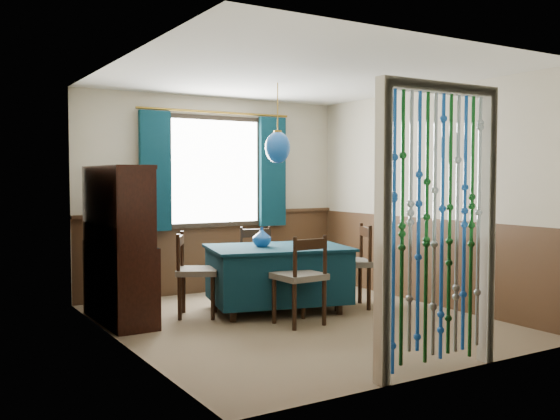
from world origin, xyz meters
TOP-DOWN VIEW (x-y plane):
  - floor at (0.00, 0.00)m, footprint 4.00×4.00m
  - ceiling at (0.00, 0.00)m, footprint 4.00×4.00m
  - wall_back at (0.00, 2.00)m, footprint 3.60×0.00m
  - wall_front at (0.00, -2.00)m, footprint 3.60×0.00m
  - wall_left at (-1.80, 0.00)m, footprint 0.00×4.00m
  - wall_right at (1.80, 0.00)m, footprint 0.00×4.00m
  - wainscot_back at (0.00, 1.99)m, footprint 3.60×0.00m
  - wainscot_front at (0.00, -1.99)m, footprint 3.60×0.00m
  - wainscot_left at (-1.79, 0.00)m, footprint 0.00×4.00m
  - wainscot_right at (1.79, 0.00)m, footprint 0.00×4.00m
  - window at (0.00, 1.95)m, footprint 1.32×0.12m
  - doorway at (0.00, -1.94)m, footprint 1.16×0.12m
  - dining_table at (0.08, 0.53)m, footprint 1.70×1.36m
  - chair_near at (-0.06, -0.15)m, footprint 0.47×0.45m
  - chair_far at (0.18, 1.13)m, footprint 0.52×0.51m
  - chair_left at (-0.80, 0.77)m, footprint 0.58×0.59m
  - chair_right at (0.91, 0.28)m, footprint 0.60×0.61m
  - sideboard at (-1.57, 0.94)m, footprint 0.44×1.22m
  - pendant_lamp at (0.08, 0.53)m, footprint 0.28×0.28m
  - vase_table at (-0.08, 0.61)m, footprint 0.20×0.20m
  - bowl_shelf at (-1.51, 0.71)m, footprint 0.26×0.26m
  - vase_sideboard at (-1.51, 1.28)m, footprint 0.17×0.17m

SIDE VIEW (x-z plane):
  - floor at x=0.00m, z-range 0.00..0.00m
  - dining_table at x=0.08m, z-range 0.06..0.78m
  - chair_far at x=0.18m, z-range 0.03..0.91m
  - chair_left at x=-0.80m, z-range 0.03..0.92m
  - chair_near at x=-0.06m, z-range 0.03..0.93m
  - chair_right at x=0.91m, z-range 0.03..0.97m
  - wainscot_back at x=0.00m, z-range -1.30..2.30m
  - wainscot_front at x=0.00m, z-range -1.30..2.30m
  - wainscot_left at x=-1.79m, z-range -1.50..2.50m
  - wainscot_right at x=1.79m, z-range -1.50..2.50m
  - sideboard at x=-1.57m, z-range -0.23..1.36m
  - vase_table at x=-0.08m, z-range 0.72..0.91m
  - vase_sideboard at x=-1.51m, z-range 0.80..0.97m
  - doorway at x=0.00m, z-range -0.04..2.14m
  - bowl_shelf at x=-1.51m, z-range 1.09..1.15m
  - wall_back at x=0.00m, z-range -0.55..3.05m
  - wall_front at x=0.00m, z-range -0.55..3.05m
  - wall_left at x=-1.80m, z-range -0.75..3.25m
  - wall_right at x=1.80m, z-range -0.75..3.25m
  - window at x=0.00m, z-range 0.84..2.26m
  - pendant_lamp at x=0.08m, z-range 1.37..2.24m
  - ceiling at x=0.00m, z-range 2.50..2.50m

